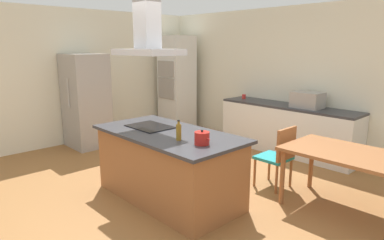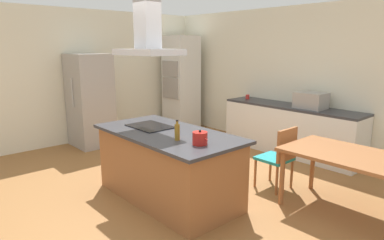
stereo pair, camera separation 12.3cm
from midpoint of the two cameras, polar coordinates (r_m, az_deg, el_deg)
ground at (r=5.59m, az=7.53°, el=-8.35°), size 16.00×16.00×0.00m
wall_back at (r=6.71m, az=17.45°, el=6.53°), size 7.20×0.10×2.70m
wall_left at (r=7.65m, az=-15.31°, el=7.31°), size 0.10×8.80×2.70m
kitchen_island at (r=4.44m, az=-4.80°, el=-7.64°), size 2.03×1.03×0.90m
cooktop at (r=4.60m, az=-7.85°, el=-1.10°), size 0.60×0.44×0.01m
tea_kettle at (r=3.74m, az=0.76°, el=-3.08°), size 0.22×0.17×0.17m
olive_oil_bottle at (r=3.90m, az=-3.15°, el=-2.00°), size 0.06×0.06×0.24m
back_counter at (r=6.56m, az=15.12°, el=-1.44°), size 2.63×0.62×0.90m
countertop_microwave at (r=6.26m, az=18.33°, el=3.23°), size 0.50×0.38×0.28m
coffee_mug_red at (r=7.06m, az=8.23°, el=3.92°), size 0.08×0.08×0.09m
wall_oven_stack at (r=8.14m, az=-3.02°, el=6.25°), size 0.70×0.66×2.20m
refrigerator at (r=7.00m, az=-17.86°, el=3.08°), size 0.80×0.73×1.82m
dining_table at (r=4.40m, az=23.89°, el=-5.94°), size 1.40×0.90×0.75m
chair_at_left_end at (r=4.85m, az=13.73°, el=-5.53°), size 0.42×0.42×0.89m
range_hood at (r=4.48m, az=-8.31°, el=13.96°), size 0.90×0.55×0.78m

